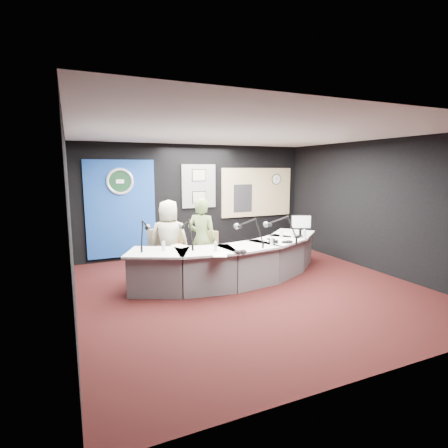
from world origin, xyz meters
name	(u,v)px	position (x,y,z in m)	size (l,w,h in m)	color
ground	(251,288)	(0.00, 0.00, 0.00)	(6.00, 6.00, 0.00)	black
ceiling	(253,133)	(0.00, 0.00, 2.80)	(6.00, 6.00, 0.02)	silver
wall_back	(197,200)	(0.00, 3.00, 1.40)	(6.00, 0.02, 2.80)	black
wall_front	(392,247)	(0.00, -3.00, 1.40)	(6.00, 0.02, 2.80)	black
wall_left	(70,224)	(-3.00, 0.00, 1.40)	(0.02, 6.00, 2.80)	black
wall_right	(376,206)	(3.00, 0.00, 1.40)	(0.02, 6.00, 2.80)	black
broadcast_desk	(236,261)	(-0.05, 0.55, 0.38)	(4.50, 1.90, 0.75)	silver
backdrop_panel	(121,209)	(-1.90, 2.97, 1.25)	(1.60, 0.05, 2.30)	navy
agency_seal	(120,181)	(-1.90, 2.93, 1.90)	(0.63, 0.63, 0.07)	silver
seal_center	(120,181)	(-1.90, 2.94, 1.90)	(0.48, 0.48, 0.01)	black
pinboard	(199,186)	(0.05, 2.97, 1.75)	(0.90, 0.04, 1.10)	slate
framed_photo_upper	(199,175)	(0.05, 2.94, 2.03)	(0.34, 0.02, 0.27)	gray
framed_photo_lower	(199,197)	(0.05, 2.94, 1.47)	(0.34, 0.02, 0.27)	gray
booth_window_frame	(257,192)	(1.75, 2.97, 1.55)	(2.12, 0.06, 1.32)	tan
booth_glow	(257,192)	(1.75, 2.96, 1.55)	(2.00, 0.02, 1.20)	#E2B68F
equipment_rack	(243,198)	(1.30, 2.94, 1.40)	(0.55, 0.02, 0.75)	black
wall_clock	(276,179)	(2.35, 2.94, 1.90)	(0.28, 0.28, 0.01)	white
armchair_left	(169,253)	(-1.23, 1.18, 0.52)	(0.59, 0.59, 1.04)	#AA844E
armchair_right	(202,256)	(-0.66, 0.84, 0.49)	(0.55, 0.55, 0.98)	#AA844E
draped_jacket	(160,247)	(-1.36, 1.41, 0.62)	(0.50, 0.10, 0.70)	#676457
person_man	(169,240)	(-1.23, 1.18, 0.79)	(0.78, 0.51, 1.59)	beige
person_woman	(202,239)	(-0.66, 0.84, 0.82)	(0.59, 0.39, 1.63)	#5D753D
computer_monitor	(301,222)	(1.50, 0.60, 1.07)	(0.46, 0.03, 0.31)	black
desk_phone	(274,241)	(0.63, 0.27, 0.78)	(0.18, 0.14, 0.04)	black
headphones_near	(287,242)	(0.88, 0.17, 0.77)	(0.21, 0.21, 0.04)	black
headphones_far	(240,252)	(-0.33, -0.20, 0.77)	(0.20, 0.20, 0.03)	black
paper_stack	(180,246)	(-1.14, 0.73, 0.75)	(0.22, 0.32, 0.00)	white
notepad	(220,255)	(-0.71, -0.20, 0.75)	(0.23, 0.33, 0.00)	white
boom_mic_a	(145,232)	(-1.78, 0.80, 1.05)	(0.35, 0.69, 0.60)	black
boom_mic_b	(187,231)	(-1.04, 0.59, 1.05)	(0.16, 0.74, 0.60)	black
boom_mic_c	(249,230)	(0.08, 0.24, 1.05)	(0.39, 0.68, 0.60)	black
boom_mic_d	(281,227)	(0.79, 0.25, 1.05)	(0.53, 0.58, 0.60)	black
water_bottles	(244,240)	(0.00, 0.32, 0.84)	(3.09, 0.61, 0.18)	silver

